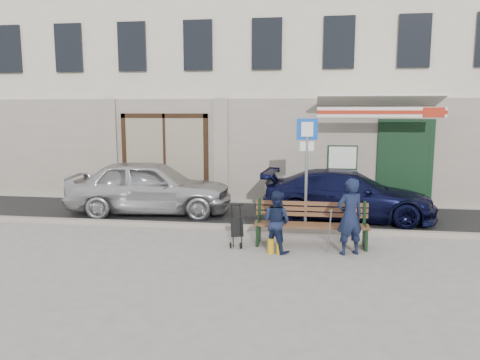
% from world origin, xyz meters
% --- Properties ---
extents(ground, '(80.00, 80.00, 0.00)m').
position_xyz_m(ground, '(0.00, 0.00, 0.00)').
color(ground, '#9E9991').
rests_on(ground, ground).
extents(asphalt_lane, '(60.00, 3.20, 0.01)m').
position_xyz_m(asphalt_lane, '(0.00, 3.10, 0.01)').
color(asphalt_lane, '#282828').
rests_on(asphalt_lane, ground).
extents(curb, '(60.00, 0.18, 0.12)m').
position_xyz_m(curb, '(0.00, 1.50, 0.06)').
color(curb, '#9E9384').
rests_on(curb, ground).
extents(building, '(20.00, 8.27, 10.00)m').
position_xyz_m(building, '(0.01, 8.45, 4.97)').
color(building, beige).
rests_on(building, ground).
extents(car_silver, '(4.62, 2.23, 1.52)m').
position_xyz_m(car_silver, '(-3.01, 2.87, 0.76)').
color(car_silver, silver).
rests_on(car_silver, ground).
extents(car_navy, '(4.59, 2.18, 1.29)m').
position_xyz_m(car_navy, '(2.34, 3.03, 0.65)').
color(car_navy, black).
rests_on(car_navy, ground).
extents(parking_sign, '(0.49, 0.13, 2.66)m').
position_xyz_m(parking_sign, '(1.25, 1.69, 1.78)').
color(parking_sign, gray).
rests_on(parking_sign, ground).
extents(bench, '(2.40, 1.17, 0.98)m').
position_xyz_m(bench, '(1.34, 0.41, 0.46)').
color(bench, brown).
rests_on(bench, ground).
extents(man, '(0.66, 0.57, 1.54)m').
position_xyz_m(man, '(2.13, -0.08, 0.77)').
color(man, '#131A35').
rests_on(man, ground).
extents(woman, '(0.77, 0.72, 1.27)m').
position_xyz_m(woman, '(0.68, -0.12, 0.63)').
color(woman, '#161E3C').
rests_on(woman, ground).
extents(stroller, '(0.31, 0.40, 0.88)m').
position_xyz_m(stroller, '(-0.17, 0.15, 0.39)').
color(stroller, black).
rests_on(stroller, ground).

